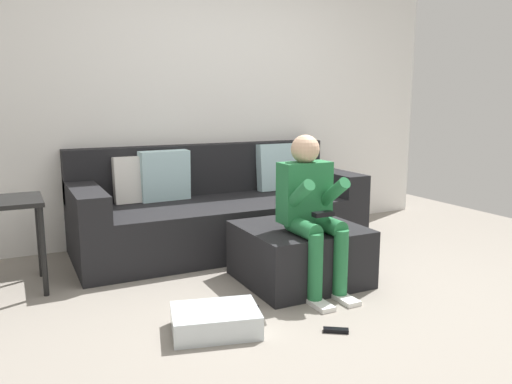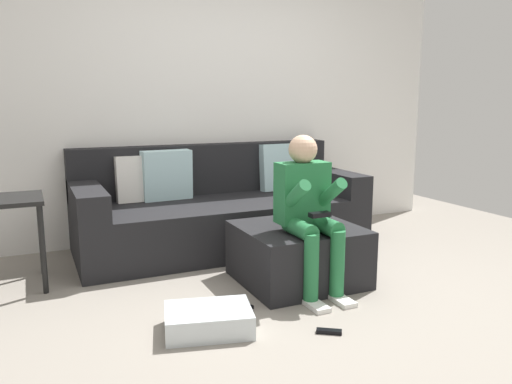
# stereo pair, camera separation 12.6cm
# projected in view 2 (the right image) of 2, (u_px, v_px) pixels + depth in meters

# --- Properties ---
(ground_plane) EXTENTS (6.26, 6.26, 0.00)m
(ground_plane) POSITION_uv_depth(u_px,v_px,m) (327.00, 303.00, 3.23)
(ground_plane) COLOR gray
(wall_back) EXTENTS (4.82, 0.10, 2.57)m
(wall_back) POSITION_uv_depth(u_px,v_px,m) (217.00, 100.00, 4.78)
(wall_back) COLOR white
(wall_back) RESTS_ON ground_plane
(couch_sectional) EXTENTS (2.46, 1.00, 0.88)m
(couch_sectional) POSITION_uv_depth(u_px,v_px,m) (219.00, 211.00, 4.45)
(couch_sectional) COLOR black
(couch_sectional) RESTS_ON ground_plane
(ottoman) EXTENTS (0.81, 0.77, 0.40)m
(ottoman) POSITION_uv_depth(u_px,v_px,m) (298.00, 254.00, 3.59)
(ottoman) COLOR black
(ottoman) RESTS_ON ground_plane
(person_seated) EXTENTS (0.35, 0.57, 1.06)m
(person_seated) POSITION_uv_depth(u_px,v_px,m) (308.00, 205.00, 3.34)
(person_seated) COLOR #26723F
(person_seated) RESTS_ON ground_plane
(storage_bin) EXTENTS (0.55, 0.45, 0.13)m
(storage_bin) POSITION_uv_depth(u_px,v_px,m) (208.00, 320.00, 2.83)
(storage_bin) COLOR silver
(storage_bin) RESTS_ON ground_plane
(remote_near_ottoman) EXTENTS (0.14, 0.11, 0.02)m
(remote_near_ottoman) POSITION_uv_depth(u_px,v_px,m) (329.00, 331.00, 2.81)
(remote_near_ottoman) COLOR black
(remote_near_ottoman) RESTS_ON ground_plane
(remote_by_storage_bin) EXTENTS (0.18, 0.13, 0.02)m
(remote_by_storage_bin) POSITION_uv_depth(u_px,v_px,m) (241.00, 310.00, 3.09)
(remote_by_storage_bin) COLOR black
(remote_by_storage_bin) RESTS_ON ground_plane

